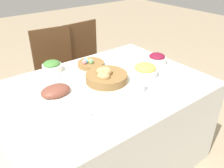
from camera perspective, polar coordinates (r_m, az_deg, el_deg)
ground_plane at (r=2.23m, az=-1.92°, el=-17.65°), size 12.00×12.00×0.00m
dining_table at (r=1.97m, az=-2.11°, el=-10.04°), size 1.55×1.10×0.76m
chair_far_center at (r=2.57m, az=-12.84°, el=2.76°), size 0.47×0.47×0.96m
chair_far_right at (r=2.73m, az=-5.67°, el=4.98°), size 0.45×0.45×0.96m
bread_basket at (r=1.79m, az=-1.42°, el=1.83°), size 0.32×0.32×0.12m
egg_basket at (r=2.06m, az=-5.21°, el=4.94°), size 0.23×0.23×0.08m
ham_platter at (r=1.67m, az=-13.38°, el=-1.81°), size 0.32×0.22×0.08m
pineapple_bowl at (r=1.90m, az=7.96°, el=3.36°), size 0.20×0.20×0.10m
beet_salad_bowl at (r=2.12m, az=10.74°, el=5.97°), size 0.16×0.16×0.09m
green_salad_bowl at (r=2.01m, az=-14.23°, el=4.14°), size 0.16×0.16×0.09m
dinner_plate at (r=1.48m, az=4.74°, el=-6.44°), size 0.25×0.25×0.01m
fork at (r=1.40m, az=0.18°, el=-8.70°), size 0.01×0.17×0.00m
knife at (r=1.57m, az=8.78°, el=-4.54°), size 0.01×0.17×0.00m
spoon at (r=1.59m, az=9.54°, el=-4.16°), size 0.01×0.17×0.00m
drinking_cup at (r=1.68m, az=6.95°, el=-0.59°), size 0.06×0.06×0.07m
butter_dish at (r=1.43m, az=-7.89°, el=-7.46°), size 0.12×0.07×0.03m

